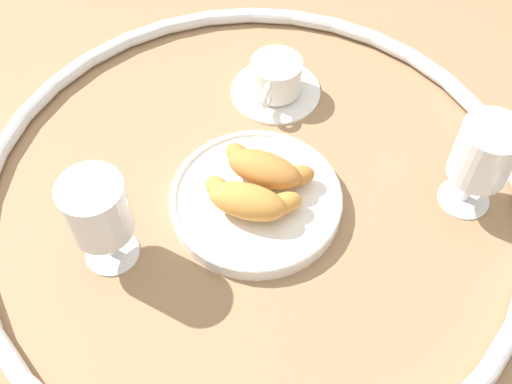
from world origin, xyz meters
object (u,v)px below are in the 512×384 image
Objects in this scene: pastry_plate at (256,200)px; croissant_small at (265,168)px; juice_glass_right at (97,212)px; coffee_cup_near at (276,80)px; juice_glass_left at (484,156)px; croissant_large at (248,200)px.

croissant_small is (-0.01, 0.03, 0.03)m from pastry_plate.
croissant_small is 0.22m from juice_glass_right.
pastry_plate is 1.67× the size of coffee_cup_near.
pastry_plate is 1.77× the size of croissant_small.
juice_glass_left is at bearing 40.05° from croissant_small.
juice_glass_right is at bearing -113.95° from pastry_plate.
juice_glass_left reaches higher than coffee_cup_near.
juice_glass_right reaches higher than croissant_large.
croissant_large and croissant_small have the same top height.
juice_glass_right is at bearing -108.19° from croissant_small.
juice_glass_left is (0.20, 0.17, 0.05)m from croissant_small.
juice_glass_left is at bearing 46.06° from pastry_plate.
juice_glass_right is (-0.08, -0.18, 0.08)m from pastry_plate.
pastry_plate is 0.04m from croissant_small.
coffee_cup_near is 0.97× the size of juice_glass_left.
croissant_large is at bearing -68.88° from croissant_small.
coffee_cup_near is at bearing 128.36° from croissant_small.
coffee_cup_near is at bearing 97.17° from juice_glass_right.
croissant_small is at bearing -139.95° from juice_glass_left.
coffee_cup_near is at bearing -174.53° from juice_glass_left.
coffee_cup_near is (-0.13, 0.19, -0.02)m from croissant_large.
croissant_small reaches higher than pastry_plate.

